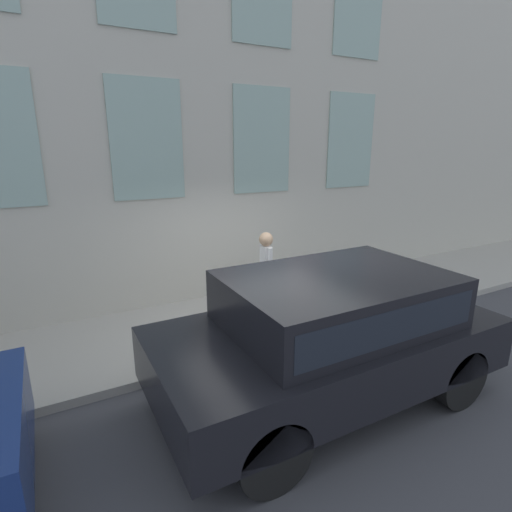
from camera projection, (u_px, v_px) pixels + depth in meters
name	position (u px, v px, depth m)	size (l,w,h in m)	color
ground_plane	(273.00, 353.00, 6.25)	(80.00, 80.00, 0.00)	#47474C
sidewalk	(239.00, 320.00, 7.28)	(2.47, 60.00, 0.13)	#B2ADA3
building_facade	(201.00, 9.00, 7.01)	(0.33, 40.00, 10.89)	beige
fire_hydrant	(245.00, 315.00, 6.45)	(0.34, 0.45, 0.69)	gray
person	(266.00, 266.00, 7.10)	(0.37, 0.25, 1.54)	#726651
parked_truck_charcoal_near	(331.00, 328.00, 4.93)	(2.07, 4.29, 1.64)	black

